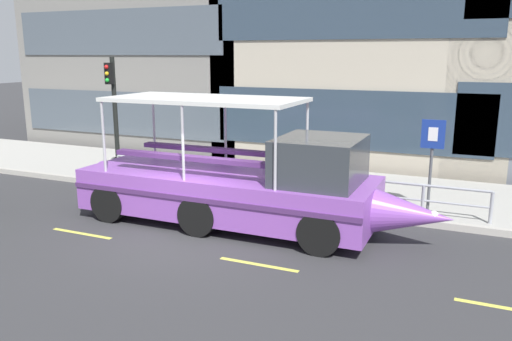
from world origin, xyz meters
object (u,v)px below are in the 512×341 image
leaned_bicycle (131,167)px  duck_tour_boat (246,186)px  parking_sign (432,150)px  pedestrian_near_bow (357,167)px  traffic_light_pole (114,104)px

leaned_bicycle → duck_tour_boat: size_ratio=0.18×
leaned_bicycle → parking_sign: bearing=-0.2°
parking_sign → pedestrian_near_bow: parking_sign is taller
pedestrian_near_bow → leaned_bicycle: bearing=-178.1°
traffic_light_pole → leaned_bicycle: bearing=-14.7°
duck_tour_boat → parking_sign: bearing=30.5°
parking_sign → duck_tour_boat: size_ratio=0.26×
traffic_light_pole → parking_sign: traffic_light_pole is taller
leaned_bicycle → duck_tour_boat: duck_tour_boat is taller
traffic_light_pole → pedestrian_near_bow: traffic_light_pole is taller
duck_tour_boat → pedestrian_near_bow: bearing=51.3°
leaned_bicycle → pedestrian_near_bow: pedestrian_near_bow is taller
traffic_light_pole → leaned_bicycle: size_ratio=2.34×
traffic_light_pole → leaned_bicycle: (0.77, -0.20, -2.10)m
leaned_bicycle → pedestrian_near_bow: size_ratio=1.05×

